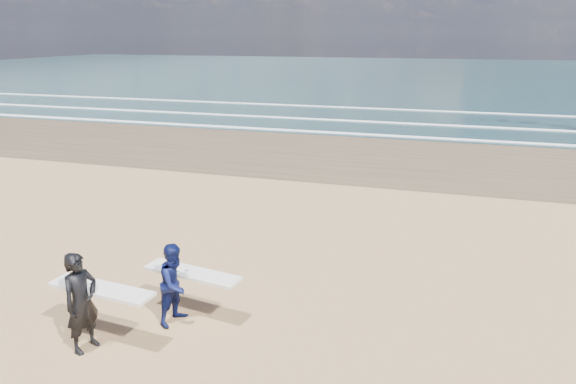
% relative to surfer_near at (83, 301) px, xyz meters
% --- Properties ---
extents(ocean, '(220.00, 100.00, 0.02)m').
position_rel_surfer_near_xyz_m(ocean, '(19.85, 72.41, -1.01)').
color(ocean, '#193338').
rests_on(ocean, ground).
extents(surfer_near, '(2.24, 1.12, 2.00)m').
position_rel_surfer_near_xyz_m(surfer_near, '(0.00, 0.00, 0.00)').
color(surfer_near, black).
rests_on(surfer_near, ground).
extents(surfer_far, '(2.25, 1.28, 1.76)m').
position_rel_surfer_near_xyz_m(surfer_far, '(1.21, 1.41, -0.13)').
color(surfer_far, '#0C1344').
rests_on(surfer_far, ground).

